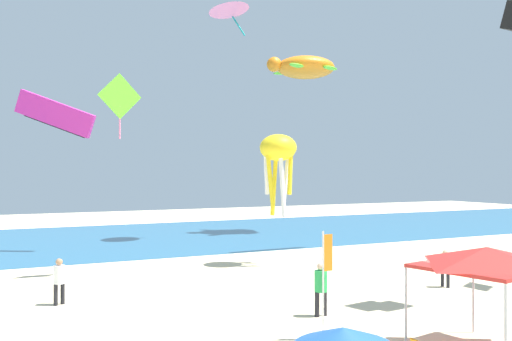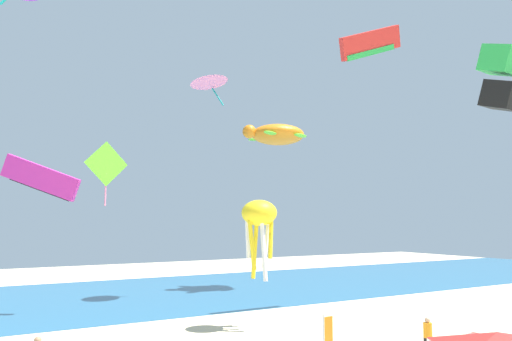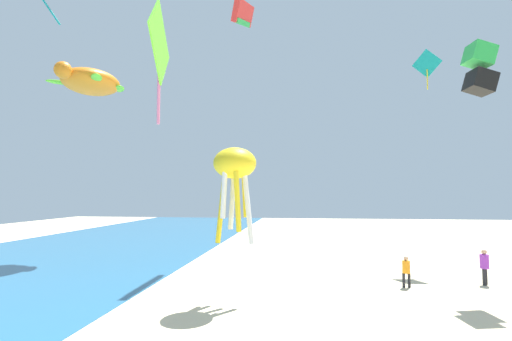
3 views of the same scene
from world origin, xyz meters
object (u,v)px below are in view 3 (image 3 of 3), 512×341
object	(u,v)px
kite_octopus_yellow	(235,168)
kite_box_green	(480,69)
kite_parafoil_red	(243,14)
kite_diamond_lime	(159,46)
person_watching_sky	(484,264)
kite_diamond_teal	(427,65)
kite_turtle_orange	(90,82)
person_by_tent	(406,269)

from	to	relation	value
kite_octopus_yellow	kite_box_green	world-z (taller)	kite_box_green
kite_parafoil_red	kite_diamond_lime	bearing A→B (deg)	6.02
kite_box_green	kite_octopus_yellow	bearing A→B (deg)	-81.57
kite_diamond_lime	person_watching_sky	bearing A→B (deg)	124.06
kite_octopus_yellow	kite_parafoil_red	size ratio (longest dim) A/B	0.79
kite_octopus_yellow	kite_diamond_teal	bearing A→B (deg)	-9.18
kite_turtle_orange	kite_diamond_lime	bearing A→B (deg)	47.61
kite_octopus_yellow	kite_diamond_lime	bearing A→B (deg)	-143.81
kite_turtle_orange	kite_parafoil_red	world-z (taller)	kite_parafoil_red
kite_diamond_teal	kite_diamond_lime	bearing A→B (deg)	-104.79
kite_octopus_yellow	person_watching_sky	bearing A→B (deg)	-31.22
person_watching_sky	kite_diamond_teal	bearing A→B (deg)	-137.89
person_watching_sky	kite_parafoil_red	xyz separation A→B (m)	(5.14, 14.03, 17.22)
person_by_tent	kite_box_green	bearing A→B (deg)	171.39
person_watching_sky	kite_turtle_orange	bearing A→B (deg)	-64.30
person_by_tent	person_watching_sky	xyz separation A→B (m)	(1.10, -4.35, 0.16)
kite_octopus_yellow	kite_turtle_orange	distance (m)	18.06
person_by_tent	kite_diamond_teal	xyz separation A→B (m)	(7.47, -3.73, 13.37)
kite_diamond_lime	kite_diamond_teal	world-z (taller)	kite_diamond_teal
kite_diamond_teal	kite_box_green	bearing A→B (deg)	-69.84
person_watching_sky	kite_box_green	world-z (taller)	kite_box_green
kite_parafoil_red	person_by_tent	bearing A→B (deg)	60.63
kite_turtle_orange	kite_diamond_teal	world-z (taller)	kite_diamond_teal
kite_octopus_yellow	kite_turtle_orange	size ratio (longest dim) A/B	0.74
kite_diamond_lime	kite_turtle_orange	size ratio (longest dim) A/B	0.52
kite_turtle_orange	kite_octopus_yellow	bearing A→B (deg)	66.01
kite_diamond_lime	kite_octopus_yellow	world-z (taller)	kite_diamond_lime
kite_diamond_teal	person_watching_sky	bearing A→B (deg)	-66.50
kite_octopus_yellow	kite_turtle_orange	world-z (taller)	kite_turtle_orange
kite_turtle_orange	kite_parafoil_red	size ratio (longest dim) A/B	1.08
kite_diamond_teal	kite_parafoil_red	bearing A→B (deg)	-156.81
person_watching_sky	kite_turtle_orange	world-z (taller)	kite_turtle_orange
person_watching_sky	kite_parafoil_red	bearing A→B (deg)	-73.60
kite_diamond_lime	kite_diamond_teal	bearing A→B (deg)	136.34
person_watching_sky	kite_turtle_orange	size ratio (longest dim) A/B	0.32
person_watching_sky	person_by_tent	bearing A→B (deg)	-39.32
kite_box_green	kite_parafoil_red	bearing A→B (deg)	-122.30
person_watching_sky	kite_parafoil_red	distance (m)	22.80
kite_diamond_lime	kite_turtle_orange	world-z (taller)	kite_turtle_orange
kite_turtle_orange	kite_diamond_teal	bearing A→B (deg)	105.42
person_watching_sky	kite_diamond_lime	distance (m)	20.10
person_by_tent	kite_box_green	world-z (taller)	kite_box_green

